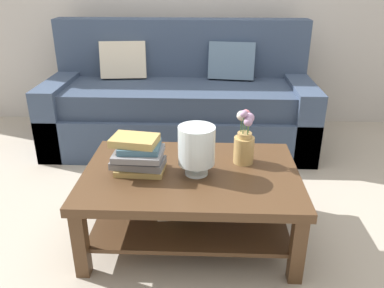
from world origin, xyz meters
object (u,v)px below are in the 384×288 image
Objects in this scene: couch at (180,104)px; book_stack_main at (138,155)px; coffee_table at (190,190)px; glass_hurricane_vase at (197,146)px; flower_pitcher at (244,141)px.

book_stack_main is at bearing -95.19° from couch.
book_stack_main is (-0.28, -0.01, 0.22)m from coffee_table.
couch is at bearing 97.61° from glass_hurricane_vase.
glass_hurricane_vase is 0.31m from flower_pitcher.
flower_pitcher reaches higher than glass_hurricane_vase.
couch is 7.01× the size of flower_pitcher.
couch is at bearing 84.81° from book_stack_main.
flower_pitcher is at bearing 22.93° from coffee_table.
flower_pitcher is at bearing 29.88° from glass_hurricane_vase.
couch is 1.43m from book_stack_main.
glass_hurricane_vase is at bearing -35.95° from coffee_table.
couch is 1.46m from glass_hurricane_vase.
couch is 7.44× the size of book_stack_main.
coffee_table is 4.34× the size of glass_hurricane_vase.
coffee_table is at bearing 3.01° from book_stack_main.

